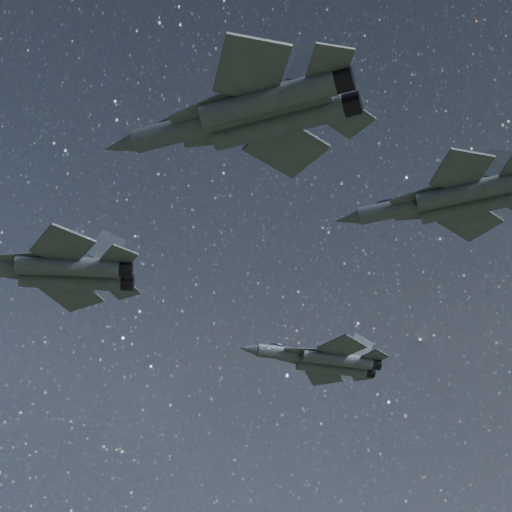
{
  "coord_description": "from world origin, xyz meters",
  "views": [
    {
      "loc": [
        -1.41,
        -54.75,
        118.31
      ],
      "look_at": [
        -2.03,
        -0.37,
        159.17
      ],
      "focal_mm": 55.0,
      "sensor_mm": 36.0,
      "label": 1
    }
  ],
  "objects": [
    {
      "name": "jet_lead",
      "position": [
        -21.03,
        4.19,
        161.17
      ],
      "size": [
        19.84,
        13.94,
        5.01
      ],
      "rotation": [
        0.0,
        0.0,
        0.09
      ],
      "color": "#32383E"
    },
    {
      "name": "jet_left",
      "position": [
        4.71,
        16.6,
        158.41
      ],
      "size": [
        15.73,
        10.7,
        3.95
      ],
      "rotation": [
        0.0,
        0.0,
        0.25
      ],
      "color": "#32383E"
    },
    {
      "name": "jet_right",
      "position": [
        -2.15,
        -17.35,
        158.7
      ],
      "size": [
        19.79,
        13.27,
        5.01
      ],
      "rotation": [
        0.0,
        0.0,
        -0.32
      ],
      "color": "#32383E"
    },
    {
      "name": "jet_slot",
      "position": [
        14.36,
        -5.26,
        161.26
      ],
      "size": [
        17.42,
        11.7,
        4.4
      ],
      "rotation": [
        0.0,
        0.0,
        -0.31
      ],
      "color": "#32383E"
    }
  ]
}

